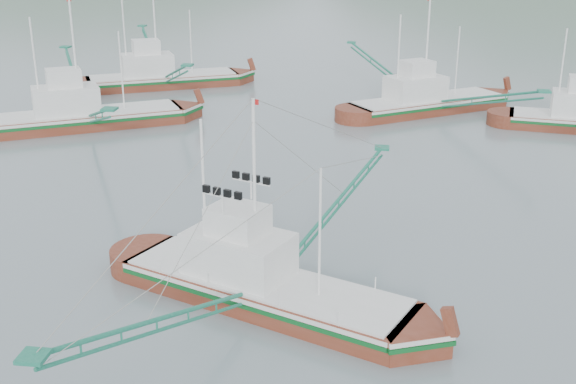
# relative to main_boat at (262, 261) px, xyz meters

# --- Properties ---
(ground) EXTENTS (1200.00, 1200.00, 0.00)m
(ground) POSITION_rel_main_boat_xyz_m (0.39, 0.05, -2.09)
(ground) COLOR slate
(ground) RESTS_ON ground
(main_boat) EXTENTS (14.20, 23.94, 10.18)m
(main_boat) POSITION_rel_main_boat_xyz_m (0.00, 0.00, 0.00)
(main_boat) COLOR maroon
(main_boat) RESTS_ON ground
(bg_boat_left) EXTENTS (18.50, 26.82, 11.70)m
(bg_boat_left) POSITION_rel_main_boat_xyz_m (-19.97, 28.70, 0.35)
(bg_boat_left) COLOR maroon
(bg_boat_left) RESTS_ON ground
(bg_boat_far) EXTENTS (19.81, 25.00, 11.21)m
(bg_boat_far) POSITION_rel_main_boat_xyz_m (9.30, 37.96, 0.29)
(bg_boat_far) COLOR maroon
(bg_boat_far) RESTS_ON ground
(bg_boat_extra) EXTENTS (16.89, 27.25, 11.70)m
(bg_boat_extra) POSITION_rel_main_boat_xyz_m (-18.36, 45.77, 0.31)
(bg_boat_extra) COLOR maroon
(bg_boat_extra) RESTS_ON ground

